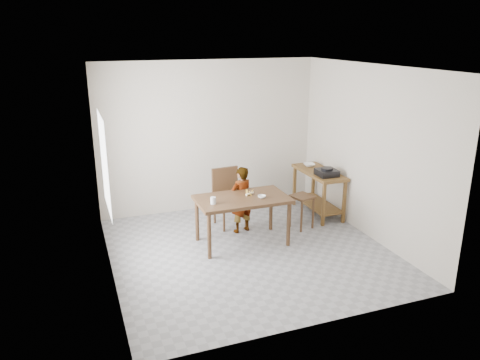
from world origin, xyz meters
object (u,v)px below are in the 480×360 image
object	(u,v)px
dining_chair	(230,198)
stool	(302,212)
prep_counter	(318,192)
child	(241,200)
dining_table	(242,220)

from	to	relation	value
dining_chair	stool	bearing A→B (deg)	-30.45
prep_counter	dining_chair	distance (m)	1.67
child	dining_table	bearing A→B (deg)	56.14
dining_table	stool	size ratio (longest dim) A/B	2.44
dining_chair	dining_table	bearing A→B (deg)	-99.47
dining_chair	stool	size ratio (longest dim) A/B	1.69
child	stool	bearing A→B (deg)	153.01
prep_counter	dining_chair	size ratio (longest dim) A/B	1.24
dining_table	dining_chair	distance (m)	0.74
child	dining_chair	distance (m)	0.33
prep_counter	stool	distance (m)	0.76
dining_chair	stool	distance (m)	1.22
child	prep_counter	bearing A→B (deg)	174.57
prep_counter	stool	size ratio (longest dim) A/B	2.10
dining_table	prep_counter	world-z (taller)	prep_counter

